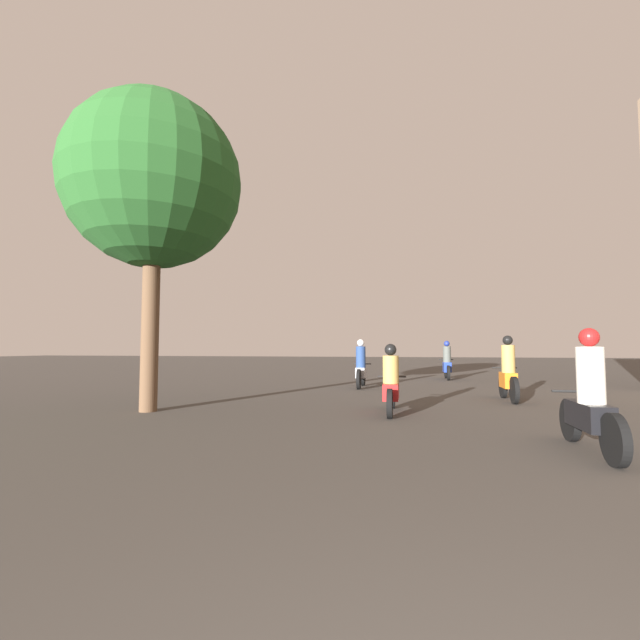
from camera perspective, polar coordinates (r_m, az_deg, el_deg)
The scene contains 6 objects.
motorcycle_black at distance 6.52m, azimuth 32.30°, elevation -9.35°, with size 0.60×1.96×1.58m.
motorcycle_red at distance 8.93m, azimuth 9.45°, elevation -8.57°, with size 0.60×1.95×1.41m.
motorcycle_orange at distance 11.78m, azimuth 23.80°, elevation -6.67°, with size 0.60×1.90×1.63m.
motorcycle_silver at distance 14.45m, azimuth 5.49°, elevation -6.40°, with size 0.60×2.01×1.61m.
motorcycle_blue at distance 18.78m, azimuth 16.57°, elevation -5.63°, with size 0.60×1.86×1.61m.
street_tree at distance 10.34m, azimuth -21.28°, elevation 16.65°, with size 3.73×3.73×6.77m.
Camera 1 is at (-0.74, -0.41, 1.34)m, focal length 24.00 mm.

